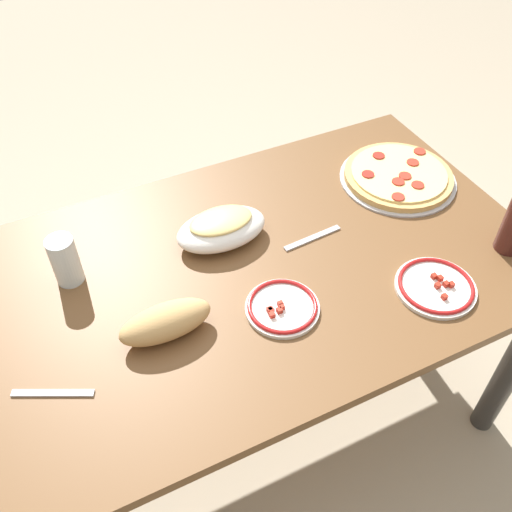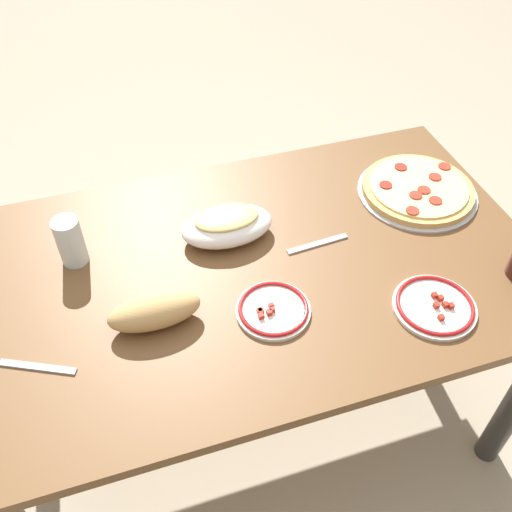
{
  "view_description": "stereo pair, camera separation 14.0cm",
  "coord_description": "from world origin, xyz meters",
  "px_view_note": "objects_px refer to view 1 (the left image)",
  "views": [
    {
      "loc": [
        0.43,
        0.88,
        1.74
      ],
      "look_at": [
        0.0,
        0.0,
        0.74
      ],
      "focal_mm": 39.86,
      "sensor_mm": 36.0,
      "label": 1
    },
    {
      "loc": [
        0.3,
        0.94,
        1.74
      ],
      "look_at": [
        0.0,
        0.0,
        0.74
      ],
      "focal_mm": 39.86,
      "sensor_mm": 36.0,
      "label": 2
    }
  ],
  "objects_px": {
    "water_glass": "(65,260)",
    "dining_table": "(256,293)",
    "side_plate_far": "(436,286)",
    "baked_pasta_dish": "(221,227)",
    "side_plate_near": "(282,307)",
    "pepperoni_pizza": "(398,176)",
    "bread_loaf": "(166,322)"
  },
  "relations": [
    {
      "from": "baked_pasta_dish",
      "to": "water_glass",
      "type": "relative_size",
      "value": 1.84
    },
    {
      "from": "baked_pasta_dish",
      "to": "side_plate_far",
      "type": "relative_size",
      "value": 1.23
    },
    {
      "from": "pepperoni_pizza",
      "to": "water_glass",
      "type": "relative_size",
      "value": 2.59
    },
    {
      "from": "baked_pasta_dish",
      "to": "dining_table",
      "type": "bearing_deg",
      "value": 108.08
    },
    {
      "from": "water_glass",
      "to": "side_plate_far",
      "type": "height_order",
      "value": "water_glass"
    },
    {
      "from": "dining_table",
      "to": "water_glass",
      "type": "bearing_deg",
      "value": -19.72
    },
    {
      "from": "side_plate_far",
      "to": "baked_pasta_dish",
      "type": "bearing_deg",
      "value": -44.39
    },
    {
      "from": "pepperoni_pizza",
      "to": "baked_pasta_dish",
      "type": "distance_m",
      "value": 0.56
    },
    {
      "from": "pepperoni_pizza",
      "to": "bread_loaf",
      "type": "height_order",
      "value": "bread_loaf"
    },
    {
      "from": "dining_table",
      "to": "baked_pasta_dish",
      "type": "height_order",
      "value": "baked_pasta_dish"
    },
    {
      "from": "baked_pasta_dish",
      "to": "water_glass",
      "type": "xyz_separation_m",
      "value": [
        0.39,
        -0.03,
        0.02
      ]
    },
    {
      "from": "dining_table",
      "to": "bread_loaf",
      "type": "bearing_deg",
      "value": 21.04
    },
    {
      "from": "water_glass",
      "to": "dining_table",
      "type": "bearing_deg",
      "value": 160.28
    },
    {
      "from": "pepperoni_pizza",
      "to": "baked_pasta_dish",
      "type": "relative_size",
      "value": 1.41
    },
    {
      "from": "side_plate_near",
      "to": "side_plate_far",
      "type": "relative_size",
      "value": 0.9
    },
    {
      "from": "side_plate_near",
      "to": "side_plate_far",
      "type": "distance_m",
      "value": 0.38
    },
    {
      "from": "pepperoni_pizza",
      "to": "side_plate_far",
      "type": "height_order",
      "value": "pepperoni_pizza"
    },
    {
      "from": "side_plate_far",
      "to": "dining_table",
      "type": "bearing_deg",
      "value": -36.59
    },
    {
      "from": "dining_table",
      "to": "baked_pasta_dish",
      "type": "relative_size",
      "value": 5.97
    },
    {
      "from": "pepperoni_pizza",
      "to": "bread_loaf",
      "type": "bearing_deg",
      "value": 16.22
    },
    {
      "from": "pepperoni_pizza",
      "to": "side_plate_far",
      "type": "distance_m",
      "value": 0.42
    },
    {
      "from": "pepperoni_pizza",
      "to": "side_plate_far",
      "type": "xyz_separation_m",
      "value": [
        0.17,
        0.39,
        -0.01
      ]
    },
    {
      "from": "pepperoni_pizza",
      "to": "water_glass",
      "type": "bearing_deg",
      "value": -1.63
    },
    {
      "from": "side_plate_near",
      "to": "side_plate_far",
      "type": "xyz_separation_m",
      "value": [
        -0.36,
        0.1,
        -0.0
      ]
    },
    {
      "from": "dining_table",
      "to": "bread_loaf",
      "type": "distance_m",
      "value": 0.33
    },
    {
      "from": "bread_loaf",
      "to": "dining_table",
      "type": "bearing_deg",
      "value": -158.96
    },
    {
      "from": "baked_pasta_dish",
      "to": "side_plate_near",
      "type": "relative_size",
      "value": 1.37
    },
    {
      "from": "side_plate_near",
      "to": "bread_loaf",
      "type": "distance_m",
      "value": 0.27
    },
    {
      "from": "water_glass",
      "to": "side_plate_near",
      "type": "bearing_deg",
      "value": 143.46
    },
    {
      "from": "bread_loaf",
      "to": "baked_pasta_dish",
      "type": "bearing_deg",
      "value": -135.61
    },
    {
      "from": "water_glass",
      "to": "bread_loaf",
      "type": "distance_m",
      "value": 0.3
    },
    {
      "from": "pepperoni_pizza",
      "to": "baked_pasta_dish",
      "type": "xyz_separation_m",
      "value": [
        0.56,
        0.0,
        0.03
      ]
    }
  ]
}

